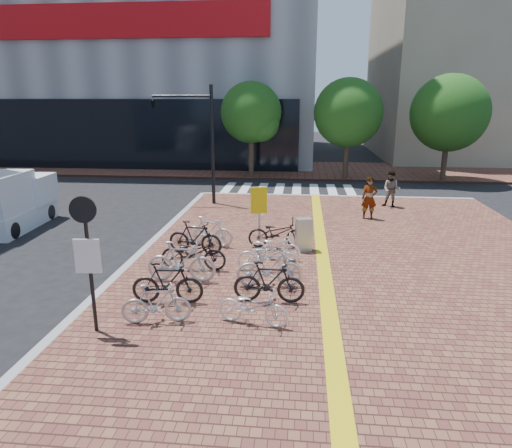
# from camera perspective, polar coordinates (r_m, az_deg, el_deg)

# --- Properties ---
(ground) EXTENTS (120.00, 120.00, 0.00)m
(ground) POSITION_cam_1_polar(r_m,az_deg,el_deg) (12.79, -0.36, -7.95)
(ground) COLOR black
(ground) RESTS_ON ground
(sidewalk) EXTENTS (14.00, 34.00, 0.15)m
(sidewalk) POSITION_cam_1_polar(r_m,az_deg,el_deg) (8.52, 17.63, -21.40)
(sidewalk) COLOR brown
(sidewalk) RESTS_ON ground
(tactile_strip) EXTENTS (0.40, 34.00, 0.01)m
(tactile_strip) POSITION_cam_1_polar(r_m,az_deg,el_deg) (8.32, 10.45, -21.15)
(tactile_strip) COLOR gold
(tactile_strip) RESTS_ON sidewalk
(kerb_west) EXTENTS (0.25, 34.00, 0.15)m
(kerb_west) POSITION_cam_1_polar(r_m,az_deg,el_deg) (9.86, -28.97, -17.22)
(kerb_west) COLOR gray
(kerb_west) RESTS_ON ground
(kerb_north) EXTENTS (14.00, 0.25, 0.15)m
(kerb_north) POSITION_cam_1_polar(r_m,az_deg,el_deg) (24.25, 9.78, 3.36)
(kerb_north) COLOR gray
(kerb_north) RESTS_ON ground
(far_sidewalk) EXTENTS (70.00, 8.00, 0.15)m
(far_sidewalk) POSITION_cam_1_polar(r_m,az_deg,el_deg) (33.07, 3.55, 6.77)
(far_sidewalk) COLOR brown
(far_sidewalk) RESTS_ON ground
(building_beige) EXTENTS (20.00, 18.00, 18.00)m
(building_beige) POSITION_cam_1_polar(r_m,az_deg,el_deg) (46.92, 28.24, 18.57)
(building_beige) COLOR gray
(building_beige) RESTS_ON ground
(crosswalk) EXTENTS (7.50, 4.00, 0.01)m
(crosswalk) POSITION_cam_1_polar(r_m,az_deg,el_deg) (26.17, 4.01, 4.28)
(crosswalk) COLOR silver
(crosswalk) RESTS_ON ground
(street_trees) EXTENTS (16.20, 4.60, 6.35)m
(street_trees) POSITION_cam_1_polar(r_m,az_deg,el_deg) (29.38, 13.53, 13.17)
(street_trees) COLOR #38281E
(street_trees) RESTS_ON far_sidewalk
(bike_0) EXTENTS (1.63, 0.74, 0.94)m
(bike_0) POSITION_cam_1_polar(r_m,az_deg,el_deg) (10.65, -12.37, -9.70)
(bike_0) COLOR #ACADB1
(bike_0) RESTS_ON sidewalk
(bike_1) EXTENTS (1.81, 0.63, 1.07)m
(bike_1) POSITION_cam_1_polar(r_m,az_deg,el_deg) (11.53, -11.02, -7.25)
(bike_1) COLOR black
(bike_1) RESTS_ON sidewalk
(bike_2) EXTENTS (1.94, 0.55, 1.16)m
(bike_2) POSITION_cam_1_polar(r_m,az_deg,el_deg) (12.77, -9.34, -4.66)
(bike_2) COLOR #B9B9BE
(bike_2) RESTS_ON sidewalk
(bike_3) EXTENTS (1.97, 0.72, 1.03)m
(bike_3) POSITION_cam_1_polar(r_m,az_deg,el_deg) (13.61, -7.83, -3.62)
(bike_3) COLOR black
(bike_3) RESTS_ON sidewalk
(bike_4) EXTENTS (1.89, 0.81, 1.10)m
(bike_4) POSITION_cam_1_polar(r_m,az_deg,el_deg) (14.96, -7.64, -1.69)
(bike_4) COLOR black
(bike_4) RESTS_ON sidewalk
(bike_5) EXTENTS (1.78, 0.79, 1.04)m
(bike_5) POSITION_cam_1_polar(r_m,az_deg,el_deg) (15.69, -5.91, -0.94)
(bike_5) COLOR white
(bike_5) RESTS_ON sidewalk
(bike_6) EXTENTS (1.73, 0.88, 0.87)m
(bike_6) POSITION_cam_1_polar(r_m,az_deg,el_deg) (10.37, -0.37, -10.26)
(bike_6) COLOR white
(bike_6) RESTS_ON sidewalk
(bike_7) EXTENTS (1.78, 0.52, 1.07)m
(bike_7) POSITION_cam_1_polar(r_m,az_deg,el_deg) (11.39, 1.64, -7.25)
(bike_7) COLOR black
(bike_7) RESTS_ON sidewalk
(bike_8) EXTENTS (1.82, 0.71, 1.07)m
(bike_8) POSITION_cam_1_polar(r_m,az_deg,el_deg) (12.29, 1.68, -5.50)
(bike_8) COLOR silver
(bike_8) RESTS_ON sidewalk
(bike_9) EXTENTS (1.80, 0.63, 0.94)m
(bike_9) POSITION_cam_1_polar(r_m,az_deg,el_deg) (13.39, 1.46, -3.99)
(bike_9) COLOR silver
(bike_9) RESTS_ON sidewalk
(bike_10) EXTENTS (1.69, 0.82, 0.85)m
(bike_10) POSITION_cam_1_polar(r_m,az_deg,el_deg) (14.36, 2.40, -2.83)
(bike_10) COLOR white
(bike_10) RESTS_ON sidewalk
(bike_11) EXTENTS (1.98, 0.76, 1.03)m
(bike_11) POSITION_cam_1_polar(r_m,az_deg,el_deg) (15.47, 2.65, -1.14)
(bike_11) COLOR black
(bike_11) RESTS_ON sidewalk
(pedestrian_a) EXTENTS (0.65, 0.43, 1.77)m
(pedestrian_a) POSITION_cam_1_polar(r_m,az_deg,el_deg) (19.68, 13.98, 3.16)
(pedestrian_a) COLOR gray
(pedestrian_a) RESTS_ON sidewalk
(pedestrian_b) EXTENTS (1.01, 0.93, 1.68)m
(pedestrian_b) POSITION_cam_1_polar(r_m,az_deg,el_deg) (22.11, 16.57, 4.18)
(pedestrian_b) COLOR #484F5C
(pedestrian_b) RESTS_ON sidewalk
(utility_box) EXTENTS (0.59, 0.49, 1.11)m
(utility_box) POSITION_cam_1_polar(r_m,az_deg,el_deg) (15.22, 5.97, -1.32)
(utility_box) COLOR #ACABB0
(utility_box) RESTS_ON sidewalk
(yellow_sign) EXTENTS (0.55, 0.22, 2.07)m
(yellow_sign) POSITION_cam_1_polar(r_m,az_deg,el_deg) (15.35, 0.42, 2.31)
(yellow_sign) COLOR #B7B7BC
(yellow_sign) RESTS_ON sidewalk
(notice_sign) EXTENTS (0.56, 0.15, 3.03)m
(notice_sign) POSITION_cam_1_polar(r_m,az_deg,el_deg) (10.13, -20.34, -2.90)
(notice_sign) COLOR black
(notice_sign) RESTS_ON sidewalk
(traffic_light_pole) EXTENTS (2.96, 1.14, 5.52)m
(traffic_light_pole) POSITION_cam_1_polar(r_m,az_deg,el_deg) (21.98, -8.87, 12.39)
(traffic_light_pole) COLOR black
(traffic_light_pole) RESTS_ON sidewalk
(box_truck) EXTENTS (1.98, 4.11, 2.32)m
(box_truck) POSITION_cam_1_polar(r_m,az_deg,el_deg) (20.58, -28.34, 2.44)
(box_truck) COLOR silver
(box_truck) RESTS_ON ground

